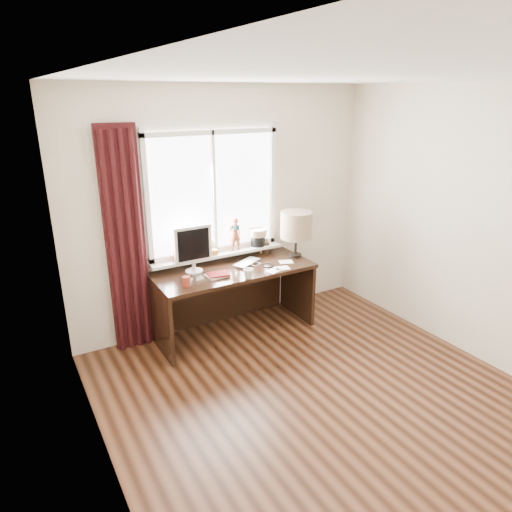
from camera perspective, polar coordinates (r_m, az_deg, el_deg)
floor at (r=4.06m, az=10.07°, el=-18.65°), size 3.50×4.00×0.00m
ceiling at (r=3.20m, az=13.01°, el=21.10°), size 3.50×4.00×0.00m
wall_back at (r=5.01m, az=-3.84°, el=5.83°), size 3.50×0.00×2.60m
wall_left at (r=2.68m, az=-18.46°, el=-7.91°), size 0.00×4.00×2.60m
wall_right at (r=4.72m, az=27.62°, el=2.72°), size 0.00×4.00×2.60m
laptop at (r=4.94m, az=-1.16°, el=-0.84°), size 0.40×0.35×0.03m
mug at (r=4.56m, az=-0.97°, el=-2.14°), size 0.14×0.14×0.10m
red_cup at (r=4.41m, az=-8.70°, el=-3.16°), size 0.07×0.07×0.10m
window at (r=4.91m, az=-4.89°, el=5.65°), size 1.52×0.20×1.40m
curtain at (r=4.60m, az=-15.96°, el=1.45°), size 0.38×0.09×2.25m
desk at (r=4.99m, az=-3.26°, el=-3.85°), size 1.70×0.70×0.75m
monitor at (r=4.68m, az=-7.89°, el=1.21°), size 0.40×0.18×0.49m
notebook_stack at (r=4.62m, az=-4.82°, el=-2.37°), size 0.24×0.18×0.03m
brush_holder at (r=5.27m, az=1.21°, el=1.03°), size 0.09×0.09×0.25m
icon_frame at (r=5.27m, az=1.03°, el=1.07°), size 0.10×0.04×0.13m
table_lamp at (r=5.08m, az=5.05°, el=3.81°), size 0.35×0.35×0.52m
loose_papers at (r=4.87m, az=3.10°, el=-1.35°), size 0.44×0.31×0.00m
desk_cables at (r=4.98m, az=-0.12°, el=-0.79°), size 0.32×0.45×0.01m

